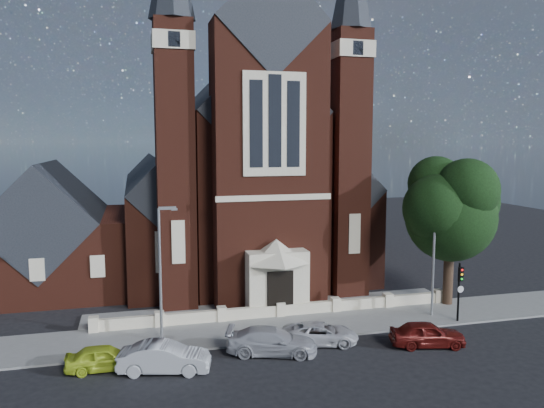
# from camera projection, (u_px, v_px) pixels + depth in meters

# --- Properties ---
(ground) EXTENTS (120.00, 120.00, 0.00)m
(ground) POSITION_uv_depth(u_px,v_px,m) (253.00, 285.00, 44.05)
(ground) COLOR black
(ground) RESTS_ON ground
(pavement_strip) EXTENTS (60.00, 5.00, 0.12)m
(pavement_strip) POSITION_uv_depth(u_px,v_px,m) (288.00, 327.00, 33.97)
(pavement_strip) COLOR slate
(pavement_strip) RESTS_ON ground
(forecourt_paving) EXTENTS (26.00, 3.00, 0.14)m
(forecourt_paving) POSITION_uv_depth(u_px,v_px,m) (273.00, 308.00, 37.81)
(forecourt_paving) COLOR slate
(forecourt_paving) RESTS_ON ground
(forecourt_wall) EXTENTS (24.00, 0.40, 0.90)m
(forecourt_wall) POSITION_uv_depth(u_px,v_px,m) (280.00, 317.00, 35.89)
(forecourt_wall) COLOR beige
(forecourt_wall) RESTS_ON ground
(church) EXTENTS (20.01, 34.90, 29.20)m
(church) POSITION_uv_depth(u_px,v_px,m) (234.00, 180.00, 50.73)
(church) COLOR #4F2015
(church) RESTS_ON ground
(parish_hall) EXTENTS (12.00, 12.20, 10.24)m
(parish_hall) POSITION_uv_depth(u_px,v_px,m) (49.00, 240.00, 42.43)
(parish_hall) COLOR #4F2015
(parish_hall) RESTS_ON ground
(street_tree) EXTENTS (6.40, 6.60, 10.70)m
(street_tree) POSITION_uv_depth(u_px,v_px,m) (454.00, 211.00, 37.50)
(street_tree) COLOR black
(street_tree) RESTS_ON ground
(street_lamp_left) EXTENTS (1.16, 0.22, 8.09)m
(street_lamp_left) POSITION_uv_depth(u_px,v_px,m) (162.00, 266.00, 30.95)
(street_lamp_left) COLOR gray
(street_lamp_left) RESTS_ON ground
(street_lamp_right) EXTENTS (1.16, 0.22, 8.09)m
(street_lamp_right) POSITION_uv_depth(u_px,v_px,m) (435.00, 250.00, 35.50)
(street_lamp_right) COLOR gray
(street_lamp_right) RESTS_ON ground
(traffic_signal) EXTENTS (0.28, 0.42, 4.00)m
(traffic_signal) POSITION_uv_depth(u_px,v_px,m) (460.00, 285.00, 34.45)
(traffic_signal) COLOR black
(traffic_signal) RESTS_ON ground
(car_lime_van) EXTENTS (3.88, 1.57, 1.32)m
(car_lime_van) POSITION_uv_depth(u_px,v_px,m) (104.00, 358.00, 27.53)
(car_lime_van) COLOR #BAD32A
(car_lime_van) RESTS_ON ground
(car_silver_a) EXTENTS (4.93, 2.63, 1.55)m
(car_silver_a) POSITION_uv_depth(u_px,v_px,m) (164.00, 358.00, 27.26)
(car_silver_a) COLOR #B4B8BC
(car_silver_a) RESTS_ON ground
(car_silver_b) EXTENTS (5.46, 3.54, 1.47)m
(car_silver_b) POSITION_uv_depth(u_px,v_px,m) (272.00, 341.00, 29.60)
(car_silver_b) COLOR #B0B1B8
(car_silver_b) RESTS_ON ground
(car_white_suv) EXTENTS (4.84, 3.12, 1.24)m
(car_white_suv) POSITION_uv_depth(u_px,v_px,m) (320.00, 333.00, 31.11)
(car_white_suv) COLOR silver
(car_white_suv) RESTS_ON ground
(car_dark_red) EXTENTS (4.56, 2.65, 1.46)m
(car_dark_red) POSITION_uv_depth(u_px,v_px,m) (427.00, 334.00, 30.71)
(car_dark_red) COLOR #5A120F
(car_dark_red) RESTS_ON ground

